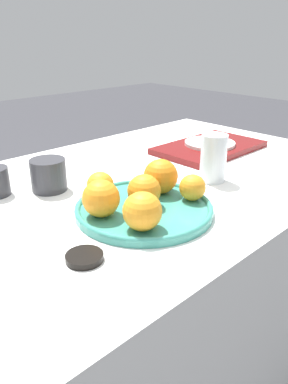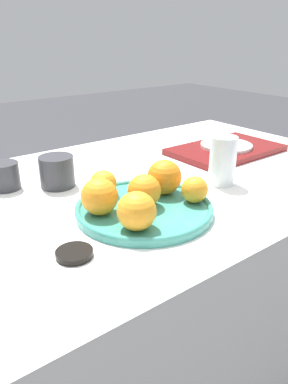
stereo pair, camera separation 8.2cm
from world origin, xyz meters
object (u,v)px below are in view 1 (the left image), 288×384
Objects in this scene: fruit_platter at (144,208)px; orange_3 at (161,176)px; orange_2 at (100,185)px; orange_5 at (142,211)px; serving_tray at (209,148)px; soy_dish at (84,257)px; orange_4 at (193,187)px; orange_0 at (144,191)px; water_glass at (213,158)px; side_plate at (210,143)px; orange_1 at (101,198)px; cup_0 at (49,175)px.

fruit_platter is 0.10m from orange_3.
orange_5 is at bearing -100.92° from orange_2.
fruit_platter is at bearing -158.83° from serving_tray.
soy_dish is (-0.13, 0.01, -0.05)m from orange_5.
orange_4 is 0.32m from soy_dish.
orange_0 is 0.58× the size of water_glass.
orange_5 reaches higher than serving_tray.
side_plate is 0.74m from soy_dish.
orange_4 reaches higher than fruit_platter.
orange_0 is at bearing 40.80° from fruit_platter.
cup_0 is at bearing 87.07° from orange_1.
fruit_platter is at bearing -158.83° from side_plate.
serving_tray is (0.49, 0.19, -0.04)m from orange_0.
cup_0 reaches higher than side_plate.
side_plate is 1.90× the size of cup_0.
soy_dish is at bearing -159.98° from serving_tray.
orange_4 is 0.36× the size of side_plate.
fruit_platter is 4.86× the size of orange_2.
orange_1 is 0.62× the size of water_glass.
serving_tray reaches higher than soy_dish.
orange_1 reaches higher than orange_2.
fruit_platter is 0.11m from orange_5.
orange_2 is at bearing -170.90° from serving_tray.
orange_4 is 0.68× the size of cup_0.
cup_0 is at bearing 108.12° from orange_0.
serving_tray is 0.02m from side_plate.
orange_5 reaches higher than orange_2.
orange_4 is at bearing 2.76° from soy_dish.
orange_4 reaches higher than side_plate.
water_glass reaches higher than fruit_platter.
side_plate is 2.50× the size of soy_dish.
orange_3 is 0.44m from side_plate.
side_plate is (0.49, 0.19, -0.03)m from orange_0.
orange_4 is (0.20, -0.08, -0.01)m from orange_1.
orange_2 is at bearing 110.40° from fruit_platter.
orange_5 reaches higher than orange_4.
orange_0 is 0.20× the size of serving_tray.
orange_4 is 0.18m from water_glass.
orange_3 reaches higher than orange_2.
serving_tray is at bearing 21.17° from fruit_platter.
orange_2 reaches higher than serving_tray.
orange_1 is 0.61m from side_plate.
orange_3 is 0.23× the size of serving_tray.
side_plate is at bearing 24.90° from orange_5.
cup_0 is (-0.35, 0.25, -0.02)m from water_glass.
water_glass reaches higher than cup_0.
orange_1 reaches higher than soy_dish.
cup_0 is (0.01, 0.23, -0.01)m from orange_1.
orange_3 reaches higher than orange_0.
orange_2 is at bearing 111.78° from orange_0.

